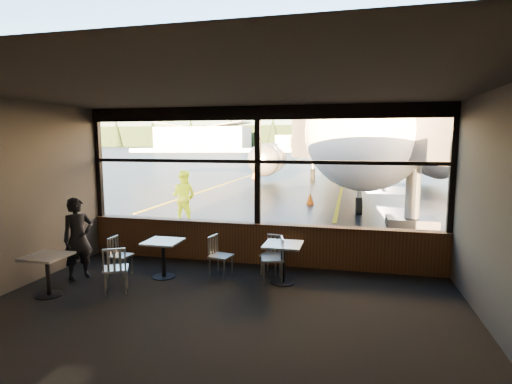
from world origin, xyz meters
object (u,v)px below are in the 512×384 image
(cafe_table_near, at_px, (283,264))
(cafe_table_mid, at_px, (164,259))
(chair_near_w, at_px, (221,257))
(cone_nose, at_px, (310,198))
(chair_near_e, at_px, (272,259))
(chair_mid_w, at_px, (121,256))
(airliner, at_px, (349,98))
(ground_crew, at_px, (184,197))
(jet_bridge, at_px, (401,150))
(passenger, at_px, (78,239))
(chair_mid_s, at_px, (116,269))
(cafe_table_left, at_px, (48,276))
(cone_wing, at_px, (254,175))
(chair_near_n, at_px, (272,255))

(cafe_table_near, xyz_separation_m, cafe_table_mid, (-2.40, -0.23, -0.01))
(chair_near_w, height_order, cone_nose, chair_near_w)
(cafe_table_near, bearing_deg, chair_near_e, 162.97)
(chair_near_e, relative_size, chair_mid_w, 1.10)
(chair_mid_w, bearing_deg, airliner, 171.43)
(cafe_table_near, bearing_deg, chair_near_w, 177.19)
(ground_crew, bearing_deg, cone_nose, -122.21)
(airliner, xyz_separation_m, cafe_table_near, (-0.98, -20.36, -5.24))
(jet_bridge, distance_m, passenger, 10.14)
(cafe_table_near, relative_size, passenger, 0.48)
(airliner, height_order, cone_nose, airliner)
(ground_crew, bearing_deg, chair_mid_w, 104.24)
(chair_mid_s, bearing_deg, chair_near_e, -2.40)
(jet_bridge, bearing_deg, chair_mid_s, -126.07)
(cafe_table_left, relative_size, cone_wing, 1.56)
(chair_mid_s, distance_m, ground_crew, 6.37)
(chair_near_n, distance_m, cone_nose, 9.62)
(chair_near_e, height_order, chair_mid_w, chair_near_e)
(cafe_table_left, bearing_deg, cafe_table_near, 22.15)
(passenger, bearing_deg, cafe_table_mid, -43.53)
(cafe_table_mid, relative_size, chair_near_n, 0.94)
(jet_bridge, distance_m, cone_wing, 17.56)
(cafe_table_left, xyz_separation_m, ground_crew, (-0.30, 6.62, 0.52))
(jet_bridge, relative_size, cafe_table_left, 15.04)
(airliner, height_order, ground_crew, airliner)
(cafe_table_mid, distance_m, chair_mid_w, 0.92)
(cone_nose, bearing_deg, jet_bridge, -46.16)
(airliner, distance_m, passenger, 22.14)
(chair_mid_w, bearing_deg, chair_near_e, 100.09)
(cafe_table_near, xyz_separation_m, chair_mid_w, (-3.31, -0.31, 0.01))
(chair_near_n, height_order, chair_mid_w, chair_near_n)
(cafe_table_near, xyz_separation_m, passenger, (-4.02, -0.67, 0.43))
(cafe_table_left, xyz_separation_m, chair_near_w, (2.67, 1.67, 0.05))
(chair_mid_s, xyz_separation_m, chair_mid_w, (-0.45, 0.88, -0.04))
(airliner, bearing_deg, chair_mid_s, -102.81)
(chair_mid_w, xyz_separation_m, cone_wing, (-2.57, 22.02, -0.16))
(jet_bridge, height_order, cone_nose, jet_bridge)
(ground_crew, distance_m, cone_nose, 6.34)
(chair_near_e, xyz_separation_m, cone_nose, (-0.27, 10.02, -0.19))
(chair_mid_w, bearing_deg, chair_near_w, 103.48)
(cafe_table_mid, xyz_separation_m, chair_mid_w, (-0.92, -0.08, 0.02))
(jet_bridge, bearing_deg, cone_wing, 120.01)
(chair_near_w, distance_m, passenger, 2.86)
(chair_near_n, bearing_deg, jet_bridge, -104.38)
(cafe_table_mid, xyz_separation_m, chair_near_n, (2.08, 0.70, 0.03))
(airliner, bearing_deg, cafe_table_near, -95.47)
(airliner, bearing_deg, cafe_table_left, -105.34)
(chair_near_w, bearing_deg, cone_wing, -156.31)
(cafe_table_left, relative_size, passenger, 0.46)
(cafe_table_left, bearing_deg, ground_crew, 92.59)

